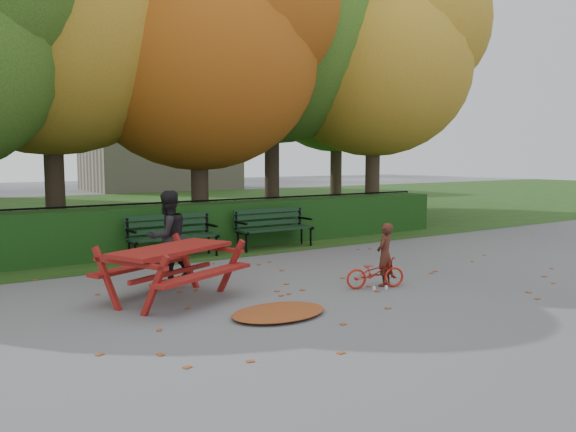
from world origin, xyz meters
TOP-DOWN VIEW (x-y plane):
  - ground at (0.00, 0.00)m, footprint 90.00×90.00m
  - grass_strip at (0.00, 14.00)m, footprint 90.00×90.00m
  - building_right at (8.00, 28.00)m, footprint 9.00×6.00m
  - hedge at (0.00, 4.50)m, footprint 13.00×0.90m
  - iron_fence at (0.00, 5.30)m, footprint 14.00×0.04m
  - tree_b at (-2.44, 6.75)m, footprint 6.72×6.40m
  - tree_c at (0.83, 5.96)m, footprint 6.30×6.00m
  - tree_d at (3.88, 7.23)m, footprint 7.14×6.80m
  - tree_e at (6.52, 5.77)m, footprint 6.09×5.80m
  - tree_g at (8.33, 9.76)m, footprint 6.30×6.00m
  - bench_left at (-1.30, 3.70)m, footprint 1.80×0.57m
  - bench_right at (1.10, 3.70)m, footprint 1.80×0.57m
  - picnic_table at (-2.60, 0.54)m, footprint 2.20×2.03m
  - leaf_pile at (-1.78, -0.95)m, footprint 1.54×1.34m
  - leaf_scatter at (0.00, 0.30)m, footprint 9.00×5.70m
  - child at (0.52, -0.48)m, footprint 0.43×0.36m
  - adult at (-2.19, 1.69)m, footprint 0.84×0.72m
  - bicycle at (0.29, -0.51)m, footprint 1.00×0.63m

SIDE VIEW (x-z plane):
  - ground at x=0.00m, z-range 0.00..0.00m
  - grass_strip at x=0.00m, z-range 0.01..0.01m
  - leaf_scatter at x=0.00m, z-range 0.00..0.01m
  - leaf_pile at x=-1.78m, z-range 0.00..0.09m
  - bicycle at x=0.29m, z-range 0.00..0.49m
  - child at x=0.52m, z-range 0.00..1.00m
  - hedge at x=0.00m, z-range 0.00..1.00m
  - bench_left at x=-1.30m, z-range 0.08..0.96m
  - bench_right at x=1.10m, z-range 0.08..0.96m
  - iron_fence at x=0.00m, z-range 0.03..1.05m
  - picnic_table at x=-2.60m, z-range 0.16..1.03m
  - adult at x=-2.19m, z-range 0.00..1.49m
  - tree_c at x=0.83m, z-range 0.82..8.82m
  - tree_e at x=6.52m, z-range 1.01..9.16m
  - tree_g at x=8.33m, z-range 1.10..9.65m
  - tree_b at x=-2.44m, z-range 1.01..9.80m
  - tree_d at x=3.88m, z-range 1.19..10.77m
  - building_right at x=8.00m, z-range 0.00..12.00m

